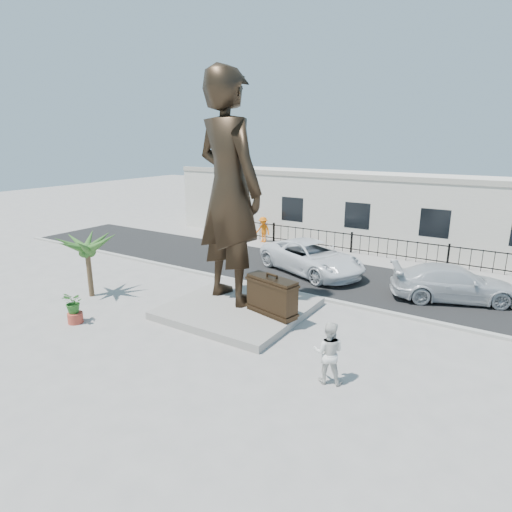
{
  "coord_description": "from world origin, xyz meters",
  "views": [
    {
      "loc": [
        8.79,
        -11.7,
        6.79
      ],
      "look_at": [
        0.0,
        2.0,
        2.3
      ],
      "focal_mm": 30.0,
      "sensor_mm": 36.0,
      "label": 1
    }
  ],
  "objects": [
    {
      "name": "suitcase",
      "position": [
        1.1,
        1.39,
        1.03
      ],
      "size": [
        2.17,
        1.12,
        1.46
      ],
      "primitive_type": "cube",
      "rotation": [
        0.0,
        0.0,
        -0.23
      ],
      "color": "black",
      "rests_on": "plinth"
    },
    {
      "name": "car_white",
      "position": [
        -0.3,
        7.81,
        0.84
      ],
      "size": [
        6.56,
        4.78,
        1.66
      ],
      "primitive_type": "imported",
      "rotation": [
        0.0,
        0.0,
        1.19
      ],
      "color": "white",
      "rests_on": "street"
    },
    {
      "name": "palm_tree",
      "position": [
        -7.07,
        -0.57,
        0.0
      ],
      "size": [
        1.8,
        1.8,
        3.2
      ],
      "primitive_type": null,
      "color": "#2D5820",
      "rests_on": "ground"
    },
    {
      "name": "plinth",
      "position": [
        -0.5,
        1.5,
        0.15
      ],
      "size": [
        5.2,
        5.2,
        0.3
      ],
      "primitive_type": "cube",
      "color": "gray",
      "rests_on": "ground"
    },
    {
      "name": "shrub",
      "position": [
        -5.12,
        -2.76,
        0.82
      ],
      "size": [
        0.81,
        0.71,
        0.85
      ],
      "primitive_type": "imported",
      "rotation": [
        0.0,
        0.0,
        -0.07
      ],
      "color": "#276320",
      "rests_on": "planter"
    },
    {
      "name": "far_sidewalk",
      "position": [
        0.0,
        12.0,
        0.01
      ],
      "size": [
        40.0,
        2.5,
        0.02
      ],
      "primitive_type": "cube",
      "color": "#9E9991",
      "rests_on": "ground"
    },
    {
      "name": "building",
      "position": [
        0.0,
        17.0,
        2.2
      ],
      "size": [
        28.0,
        7.0,
        4.4
      ],
      "primitive_type": "cube",
      "color": "silver",
      "rests_on": "ground"
    },
    {
      "name": "ground",
      "position": [
        0.0,
        0.0,
        0.0
      ],
      "size": [
        100.0,
        100.0,
        0.0
      ],
      "primitive_type": "plane",
      "color": "#9E9991",
      "rests_on": "ground"
    },
    {
      "name": "planter",
      "position": [
        -5.12,
        -2.76,
        0.2
      ],
      "size": [
        0.56,
        0.56,
        0.4
      ],
      "primitive_type": "cylinder",
      "color": "#AF3F2E",
      "rests_on": "ground"
    },
    {
      "name": "tourist",
      "position": [
        4.61,
        -1.36,
        0.92
      ],
      "size": [
        1.06,
        0.92,
        1.84
      ],
      "primitive_type": "imported",
      "rotation": [
        0.0,
        0.0,
        3.43
      ],
      "color": "silver",
      "rests_on": "ground"
    },
    {
      "name": "worker",
      "position": [
        -5.98,
        12.2,
        0.88
      ],
      "size": [
        1.19,
        0.79,
        1.72
      ],
      "primitive_type": "imported",
      "rotation": [
        0.0,
        0.0,
        -0.14
      ],
      "color": "orange",
      "rests_on": "far_sidewalk"
    },
    {
      "name": "car_silver",
      "position": [
        6.54,
        7.6,
        0.76
      ],
      "size": [
        5.6,
        3.95,
        1.5
      ],
      "primitive_type": "imported",
      "rotation": [
        0.0,
        0.0,
        1.97
      ],
      "color": "silver",
      "rests_on": "street"
    },
    {
      "name": "statue",
      "position": [
        -1.19,
        1.9,
        4.85
      ],
      "size": [
        3.78,
        2.98,
        9.09
      ],
      "primitive_type": "imported",
      "rotation": [
        0.0,
        0.0,
        2.87
      ],
      "color": "black",
      "rests_on": "plinth"
    },
    {
      "name": "fence",
      "position": [
        0.0,
        12.8,
        0.6
      ],
      "size": [
        22.0,
        0.1,
        1.2
      ],
      "primitive_type": "cube",
      "color": "black",
      "rests_on": "ground"
    },
    {
      "name": "street",
      "position": [
        0.0,
        8.0,
        0.01
      ],
      "size": [
        40.0,
        7.0,
        0.01
      ],
      "primitive_type": "cube",
      "color": "black",
      "rests_on": "ground"
    },
    {
      "name": "curb",
      "position": [
        0.0,
        4.5,
        0.06
      ],
      "size": [
        40.0,
        0.25,
        0.12
      ],
      "primitive_type": "cube",
      "color": "#A5A399",
      "rests_on": "ground"
    }
  ]
}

